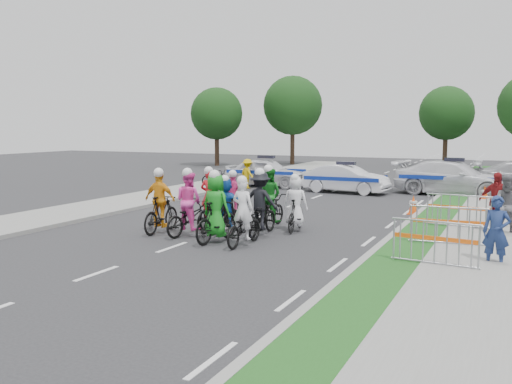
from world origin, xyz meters
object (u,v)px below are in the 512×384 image
at_px(rider_3, 161,208).
at_px(rider_7, 296,209).
at_px(rider_8, 269,204).
at_px(cone_1, 485,194).
at_px(rider_2, 189,211).
at_px(rider_4, 261,209).
at_px(rider_6, 210,207).
at_px(rider_5, 226,208).
at_px(police_car_1, 346,179).
at_px(marshal_hiviz, 248,174).
at_px(barrier_0, 435,245).
at_px(parked_bike, 216,179).
at_px(spectator_1, 509,206).
at_px(spectator_2, 496,201).
at_px(police_car_0, 266,172).
at_px(rider_0, 243,222).
at_px(rider_1, 216,214).
at_px(tree_4, 446,113).
at_px(rider_9, 234,203).
at_px(tree_0, 217,114).
at_px(police_car_2, 454,178).
at_px(tree_3, 293,106).
at_px(barrier_1, 448,227).
at_px(cone_0, 413,205).

height_order(rider_3, rider_7, rider_3).
xyz_separation_m(rider_8, cone_1, (5.92, 9.55, -0.40)).
distance_m(rider_2, rider_4, 2.12).
bearing_deg(rider_6, rider_5, 134.62).
relative_size(police_car_1, marshal_hiviz, 2.71).
xyz_separation_m(rider_3, barrier_0, (8.16, -1.10, -0.20)).
distance_m(rider_7, parked_bike, 12.51).
xyz_separation_m(rider_5, police_car_1, (0.43, 11.57, -0.07)).
relative_size(spectator_1, parked_bike, 0.98).
height_order(rider_4, police_car_1, rider_4).
relative_size(rider_3, marshal_hiviz, 1.30).
distance_m(rider_3, barrier_0, 8.24).
relative_size(spectator_2, parked_bike, 0.95).
distance_m(police_car_0, parked_bike, 2.80).
distance_m(rider_0, police_car_0, 15.03).
distance_m(rider_1, cone_1, 13.86).
bearing_deg(rider_5, tree_4, -95.40).
relative_size(rider_6, rider_7, 1.11).
height_order(rider_0, rider_1, rider_1).
relative_size(rider_1, rider_9, 1.14).
distance_m(tree_0, tree_4, 18.03).
bearing_deg(rider_7, spectator_1, -170.63).
bearing_deg(rider_1, rider_6, -50.71).
relative_size(rider_0, police_car_1, 0.46).
distance_m(rider_4, tree_0, 29.92).
xyz_separation_m(rider_7, police_car_2, (3.43, 11.75, 0.10)).
relative_size(spectator_1, tree_3, 0.25).
bearing_deg(marshal_hiviz, rider_1, 141.48).
bearing_deg(rider_4, rider_1, 64.69).
bearing_deg(rider_7, rider_4, 48.73).
distance_m(rider_6, rider_7, 2.82).
relative_size(rider_2, spectator_1, 1.12).
xyz_separation_m(cone_1, tree_3, (-16.06, 18.55, 4.55)).
relative_size(rider_9, spectator_2, 1.00).
xyz_separation_m(rider_4, marshal_hiviz, (-5.86, 11.27, -0.01)).
height_order(rider_6, barrier_1, rider_6).
bearing_deg(rider_0, rider_2, -15.16).
height_order(rider_1, rider_4, rider_1).
distance_m(rider_4, rider_9, 2.26).
height_order(marshal_hiviz, parked_bike, marshal_hiviz).
distance_m(rider_1, barrier_1, 6.26).
bearing_deg(spectator_1, rider_8, -160.20).
xyz_separation_m(rider_8, parked_bike, (-7.07, 9.24, -0.25)).
relative_size(rider_1, police_car_0, 0.46).
height_order(rider_0, rider_2, rider_2).
xyz_separation_m(rider_9, police_car_2, (5.82, 11.24, 0.10)).
bearing_deg(rider_2, marshal_hiviz, -61.54).
distance_m(rider_0, spectator_1, 7.75).
bearing_deg(police_car_1, cone_0, -136.87).
height_order(rider_0, spectator_2, rider_0).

